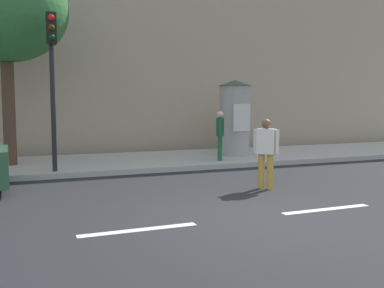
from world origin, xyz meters
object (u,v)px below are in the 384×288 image
pedestrian_tallest (220,132)px  pedestrian_near_pole (266,149)px  traffic_light (52,65)px  street_tree (5,10)px  pedestrian_with_bag (229,122)px  poster_column (234,117)px

pedestrian_tallest → pedestrian_near_pole: bearing=-99.8°
traffic_light → pedestrian_tallest: size_ratio=2.61×
traffic_light → street_tree: bearing=121.3°
pedestrian_tallest → pedestrian_with_bag: pedestrian_with_bag is taller
street_tree → pedestrian_with_bag: bearing=11.0°
poster_column → pedestrian_near_pole: bearing=-109.4°
street_tree → pedestrian_near_pole: (5.34, -5.02, -3.59)m
pedestrian_tallest → pedestrian_with_bag: size_ratio=0.88×
street_tree → pedestrian_tallest: (5.98, -1.28, -3.46)m
pedestrian_tallest → pedestrian_with_bag: bearing=58.6°
street_tree → poster_column: bearing=-1.4°
street_tree → pedestrian_with_bag: 8.48m
street_tree → pedestrian_with_bag: street_tree is taller
traffic_light → pedestrian_near_pole: size_ratio=2.56×
poster_column → traffic_light: bearing=-164.7°
pedestrian_near_pole → pedestrian_with_bag: 6.93m
poster_column → pedestrian_with_bag: bearing=69.3°
poster_column → pedestrian_tallest: size_ratio=1.68×
pedestrian_near_pole → poster_column: bearing=70.6°
street_tree → pedestrian_near_pole: size_ratio=3.76×
traffic_light → street_tree: (-1.10, 1.80, 1.64)m
pedestrian_with_bag → street_tree: bearing=-169.0°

